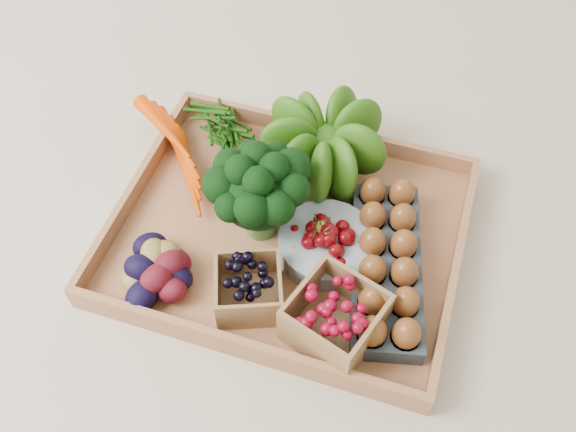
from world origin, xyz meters
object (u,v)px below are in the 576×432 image
(cherry_bowl, at_px, (326,245))
(egg_carton, at_px, (386,268))
(broccoli, at_px, (259,206))
(tray, at_px, (288,235))

(cherry_bowl, relative_size, egg_carton, 0.51)
(cherry_bowl, bearing_deg, broccoli, 174.44)
(tray, relative_size, broccoli, 3.40)
(tray, height_order, broccoli, broccoli)
(broccoli, bearing_deg, tray, 9.33)
(broccoli, bearing_deg, egg_carton, -5.57)
(tray, distance_m, cherry_bowl, 0.08)
(cherry_bowl, bearing_deg, tray, 165.14)
(broccoli, xyz_separation_m, egg_carton, (0.21, -0.02, -0.05))
(tray, height_order, egg_carton, egg_carton)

